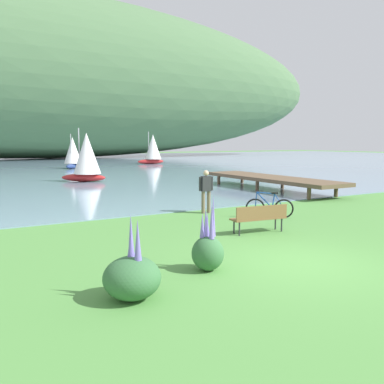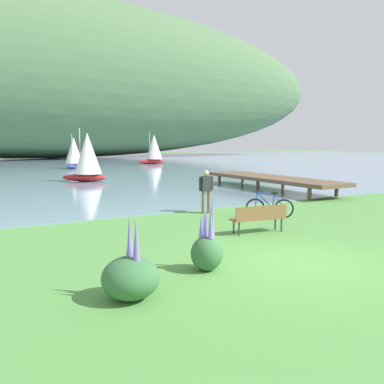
% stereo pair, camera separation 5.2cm
% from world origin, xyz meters
% --- Properties ---
extents(ground_plane, '(200.00, 200.00, 0.00)m').
position_xyz_m(ground_plane, '(0.00, 0.00, 0.00)').
color(ground_plane, '#518E42').
extents(bay_water, '(180.00, 80.00, 0.04)m').
position_xyz_m(bay_water, '(0.00, 47.52, 0.02)').
color(bay_water, '#7A99B2').
rests_on(bay_water, ground).
extents(distant_hillside, '(113.57, 28.00, 27.54)m').
position_xyz_m(distant_hillside, '(6.64, 66.20, 13.81)').
color(distant_hillside, '#4C7047').
rests_on(distant_hillside, bay_water).
extents(park_bench_near_camera, '(1.84, 0.69, 0.88)m').
position_xyz_m(park_bench_near_camera, '(1.21, 2.96, 0.52)').
color(park_bench_near_camera, brown).
rests_on(park_bench_near_camera, ground).
extents(bicycle_leaning_near_bench, '(1.42, 1.15, 1.01)m').
position_xyz_m(bicycle_leaning_near_bench, '(3.15, 4.77, 0.40)').
color(bicycle_leaning_near_bench, black).
rests_on(bicycle_leaning_near_bench, ground).
extents(person_at_shoreline, '(0.61, 0.27, 1.71)m').
position_xyz_m(person_at_shoreline, '(1.64, 6.81, 0.98)').
color(person_at_shoreline, '#72604C').
rests_on(person_at_shoreline, ground).
extents(echium_bush_closest_to_camera, '(1.05, 1.05, 1.54)m').
position_xyz_m(echium_bush_closest_to_camera, '(-4.20, -0.09, 0.42)').
color(echium_bush_closest_to_camera, '#386B3D').
rests_on(echium_bush_closest_to_camera, ground).
extents(echium_bush_beside_closest, '(0.72, 0.72, 1.66)m').
position_xyz_m(echium_bush_beside_closest, '(-2.15, 0.63, 0.46)').
color(echium_bush_beside_closest, '#386B3D').
rests_on(echium_bush_beside_closest, ground).
extents(sailboat_nearest_to_shore, '(3.53, 2.18, 4.09)m').
position_xyz_m(sailboat_nearest_to_shore, '(14.79, 40.96, 1.97)').
color(sailboat_nearest_to_shore, '#B22323').
rests_on(sailboat_nearest_to_shore, bay_water).
extents(sailboat_mid_bay, '(2.58, 3.08, 3.61)m').
position_xyz_m(sailboat_mid_bay, '(3.66, 36.83, 1.74)').
color(sailboat_mid_bay, navy).
rests_on(sailboat_mid_bay, bay_water).
extents(sailboat_toward_hillside, '(3.12, 2.80, 3.75)m').
position_xyz_m(sailboat_toward_hillside, '(0.97, 21.69, 1.81)').
color(sailboat_toward_hillside, '#B22323').
rests_on(sailboat_toward_hillside, bay_water).
extents(pier_dock, '(2.40, 10.00, 0.80)m').
position_xyz_m(pier_dock, '(9.00, 11.52, 0.69)').
color(pier_dock, brown).
rests_on(pier_dock, ground).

